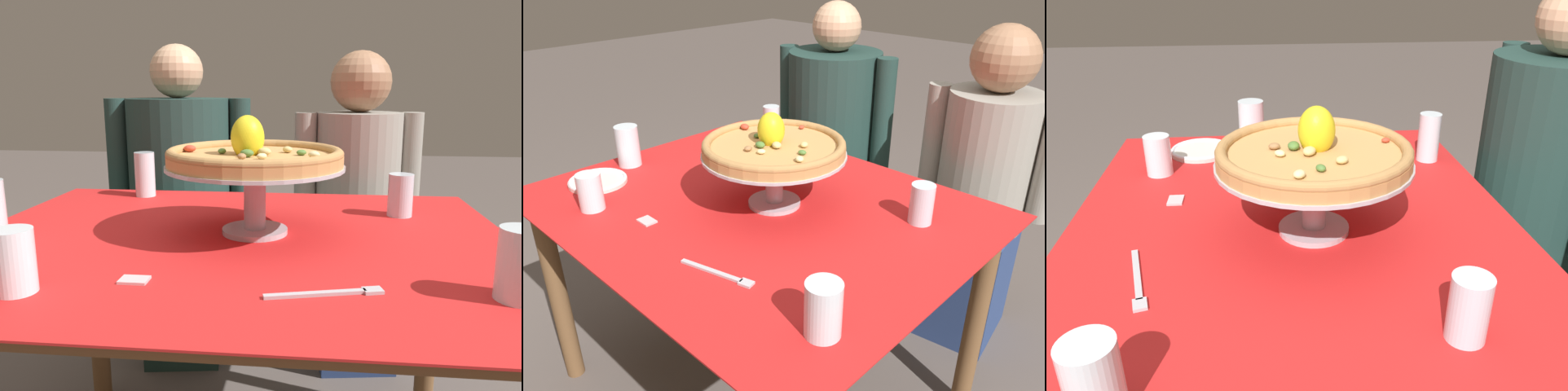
# 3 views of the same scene
# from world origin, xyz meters

# --- Properties ---
(dining_table) EXTENTS (1.23, 0.99, 0.72)m
(dining_table) POSITION_xyz_m (0.00, 0.00, 0.63)
(dining_table) COLOR brown
(dining_table) RESTS_ON ground
(pizza_stand) EXTENTS (0.41, 0.41, 0.16)m
(pizza_stand) POSITION_xyz_m (0.04, 0.04, 0.84)
(pizza_stand) COLOR #B7B7C1
(pizza_stand) RESTS_ON dining_table
(pizza) EXTENTS (0.40, 0.40, 0.11)m
(pizza) POSITION_xyz_m (0.04, 0.04, 0.91)
(pizza) COLOR tan
(pizza) RESTS_ON pizza_stand
(water_glass_side_left) EXTENTS (0.08, 0.08, 0.14)m
(water_glass_side_left) POSITION_xyz_m (-0.53, -0.09, 0.78)
(water_glass_side_left) COLOR silver
(water_glass_side_left) RESTS_ON dining_table
(water_glass_front_right) EXTENTS (0.07, 0.07, 0.12)m
(water_glass_front_right) POSITION_xyz_m (0.50, -0.29, 0.77)
(water_glass_front_right) COLOR silver
(water_glass_front_right) RESTS_ON dining_table
(water_glass_back_right) EXTENTS (0.06, 0.06, 0.11)m
(water_glass_back_right) POSITION_xyz_m (0.40, 0.24, 0.77)
(water_glass_back_right) COLOR silver
(water_glass_back_right) RESTS_ON dining_table
(water_glass_back_left) EXTENTS (0.06, 0.06, 0.14)m
(water_glass_back_left) POSITION_xyz_m (-0.35, 0.41, 0.78)
(water_glass_back_left) COLOR silver
(water_glass_back_left) RESTS_ON dining_table
(water_glass_front_left) EXTENTS (0.07, 0.07, 0.11)m
(water_glass_front_left) POSITION_xyz_m (-0.31, -0.34, 0.77)
(water_glass_front_left) COLOR white
(water_glass_front_left) RESTS_ON dining_table
(side_plate) EXTENTS (0.18, 0.18, 0.02)m
(side_plate) POSITION_xyz_m (-0.46, -0.24, 0.73)
(side_plate) COLOR silver
(side_plate) RESTS_ON dining_table
(dinner_fork) EXTENTS (0.20, 0.07, 0.01)m
(dinner_fork) POSITION_xyz_m (0.20, -0.30, 0.73)
(dinner_fork) COLOR #B7B7C1
(dinner_fork) RESTS_ON dining_table
(sugar_packet) EXTENTS (0.05, 0.04, 0.00)m
(sugar_packet) POSITION_xyz_m (-0.14, -0.28, 0.73)
(sugar_packet) COLOR beige
(sugar_packet) RESTS_ON dining_table
(diner_left) EXTENTS (0.53, 0.43, 1.21)m
(diner_left) POSITION_xyz_m (-0.33, 0.76, 0.60)
(diner_left) COLOR #1E3833
(diner_left) RESTS_ON ground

